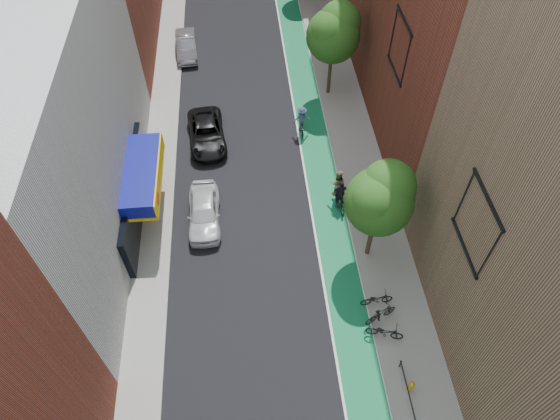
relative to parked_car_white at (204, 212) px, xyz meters
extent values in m
cube|color=#14714B|center=(7.13, 12.85, -0.74)|extent=(2.00, 68.00, 0.01)
cube|color=gray|center=(-2.87, 12.85, -0.67)|extent=(2.00, 68.00, 0.15)
cube|color=gray|center=(9.63, 12.85, -0.67)|extent=(3.00, 68.00, 0.15)
cube|color=silver|center=(-7.87, 0.85, 5.25)|extent=(8.00, 20.00, 12.00)
cylinder|color=#332619|center=(8.73, -3.15, 0.90)|extent=(0.24, 0.24, 3.30)
sphere|color=#204913|center=(8.73, -3.15, 3.63)|extent=(3.36, 3.36, 3.36)
sphere|color=#204913|center=(9.13, -2.85, 4.35)|extent=(2.64, 2.64, 2.64)
sphere|color=#204913|center=(8.43, -3.45, 4.11)|extent=(2.40, 2.40, 2.40)
cylinder|color=#332619|center=(8.73, 10.85, 0.98)|extent=(0.24, 0.24, 3.47)
sphere|color=#204913|center=(8.73, 10.85, 3.85)|extent=(3.53, 3.53, 3.53)
sphere|color=#204913|center=(9.13, 11.15, 4.61)|extent=(2.77, 2.77, 2.77)
sphere|color=#204913|center=(8.43, 10.55, 4.36)|extent=(2.52, 2.52, 2.52)
imported|color=silver|center=(0.00, 0.00, 0.00)|extent=(1.82, 4.41, 1.50)
imported|color=black|center=(0.13, 6.63, -0.07)|extent=(2.70, 5.08, 1.36)
imported|color=gray|center=(-1.47, 16.84, -0.04)|extent=(1.82, 4.37, 1.41)
imported|color=black|center=(7.72, 0.91, -0.22)|extent=(0.83, 1.81, 1.05)
imported|color=#8B7E51|center=(7.72, 1.01, 0.53)|extent=(1.03, 0.87, 1.86)
imported|color=black|center=(7.83, 0.30, -0.25)|extent=(0.69, 1.91, 1.00)
imported|color=black|center=(7.83, 0.40, 0.41)|extent=(0.95, 0.41, 1.62)
imported|color=black|center=(6.33, 6.83, -0.29)|extent=(0.50, 1.53, 0.91)
imported|color=#395267|center=(6.33, 6.93, 0.45)|extent=(1.13, 0.69, 1.70)
imported|color=black|center=(8.53, -8.01, -0.13)|extent=(1.90, 1.12, 0.94)
imported|color=black|center=(8.53, -7.11, -0.07)|extent=(1.82, 1.13, 1.06)
imported|color=black|center=(8.53, -6.24, -0.17)|extent=(1.68, 0.69, 0.86)
cylinder|color=gold|center=(9.14, -10.62, -0.33)|extent=(0.23, 0.23, 0.53)
sphere|color=gold|center=(9.14, -10.62, -0.01)|extent=(0.25, 0.25, 0.25)
camera|label=1|loc=(2.66, -17.99, 21.70)|focal=32.00mm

